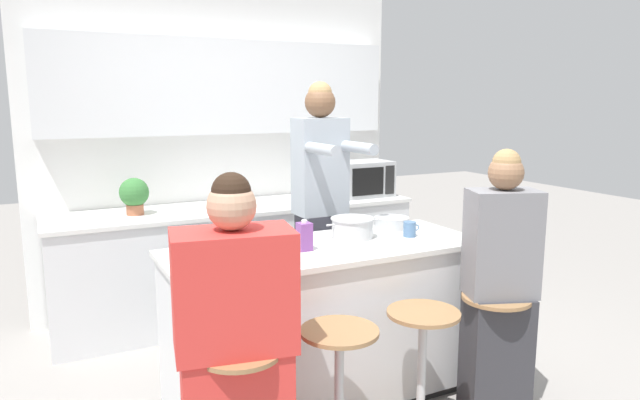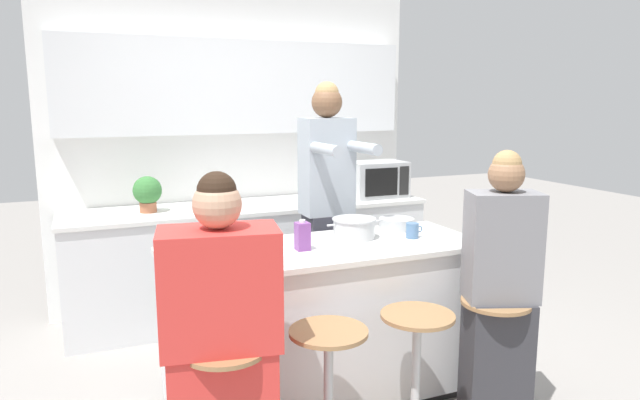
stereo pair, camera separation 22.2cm
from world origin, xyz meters
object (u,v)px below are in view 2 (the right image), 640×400
Objects in this scene: person_cooking at (327,217)px; person_seated_near at (499,302)px; bar_stool_rightmost at (493,359)px; potted_plant at (147,192)px; person_wrapped_blanket at (222,349)px; bar_stool_center_right at (416,376)px; juice_carton at (302,236)px; coffee_cup_near at (412,231)px; fruit_bowl at (245,252)px; kitchen_island at (325,323)px; cooking_pot at (354,228)px; microwave at (376,179)px; bar_stool_center_left at (328,396)px.

person_seated_near is (0.46, -1.20, -0.26)m from person_cooking.
potted_plant reaches higher than bar_stool_rightmost.
person_wrapped_blanket is at bearing -88.39° from potted_plant.
juice_carton reaches higher than bar_stool_center_right.
potted_plant reaches higher than coffee_cup_near.
person_seated_near is at bearing -23.33° from fruit_bowl.
juice_carton is (-0.70, -0.00, 0.03)m from coffee_cup_near.
juice_carton is (-0.15, -0.03, 0.53)m from kitchen_island.
person_cooking reaches higher than person_wrapped_blanket.
coffee_cup_near reaches higher than bar_stool_rightmost.
person_wrapped_blanket is 0.98× the size of person_seated_near.
cooking_pot is at bearing 24.16° from kitchen_island.
bar_stool_rightmost is 1.43m from fruit_bowl.
bar_stool_rightmost is 2.57× the size of potted_plant.
person_seated_near is at bearing -52.98° from cooking_pot.
cooking_pot is 2.05× the size of juice_carton.
microwave is at bearing 69.27° from coffee_cup_near.
bar_stool_center_right is 2.95× the size of fruit_bowl.
potted_plant is at bearing 140.43° from person_cooking.
bar_stool_center_right is at bearing 9.38° from person_wrapped_blanket.
bar_stool_center_left is 2.55m from microwave.
juice_carton is 1.95m from microwave.
potted_plant is at bearing 101.69° from person_wrapped_blanket.
bar_stool_center_left is 0.48× the size of person_wrapped_blanket.
person_cooking is at bearing 65.41° from kitchen_island.
person_seated_near is 0.90m from cooking_pot.
fruit_bowl is at bearing -167.47° from cooking_pot.
juice_carton is at bearing -168.19° from kitchen_island.
person_seated_near is 1.35m from fruit_bowl.
person_wrapped_blanket is 13.38× the size of coffee_cup_near.
person_seated_near is at bearing -100.20° from microwave.
coffee_cup_near is at bearing 0.22° from juice_carton.
bar_stool_center_right and bar_stool_rightmost have the same top height.
fruit_bowl is 1.02m from coffee_cup_near.
bar_stool_center_right is (0.24, -0.59, -0.09)m from kitchen_island.
kitchen_island is 3.71× the size of microwave.
coffee_cup_near reaches higher than bar_stool_center_left.
juice_carton reaches higher than bar_stool_center_left.
bar_stool_center_left is at bearing -99.42° from juice_carton.
cooking_pot is (-0.51, 0.68, 0.30)m from person_seated_near.
person_wrapped_blanket reaches higher than cooking_pot.
person_wrapped_blanket is 0.86m from juice_carton.
fruit_bowl reaches higher than bar_stool_center_left.
coffee_cup_near is at bearing -2.88° from kitchen_island.
fruit_bowl is at bearing -78.60° from potted_plant.
bar_stool_center_left is at bearing -144.17° from coffee_cup_near.
bar_stool_center_right is 2.02× the size of cooking_pot.
potted_plant is at bearing 101.40° from fruit_bowl.
cooking_pot is 0.34m from coffee_cup_near.
bar_stool_rightmost is 2.19m from microwave.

